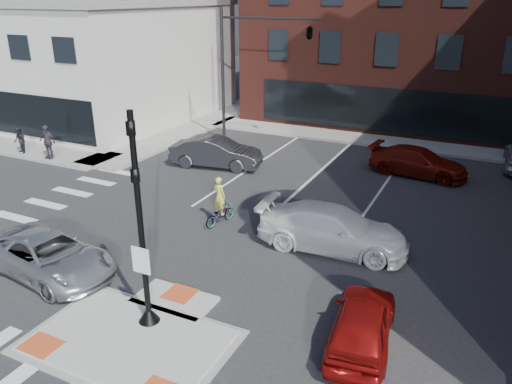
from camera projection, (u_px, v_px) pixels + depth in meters
The scene contains 17 objects.
ground at pixel (141, 332), 13.71m from camera, with size 120.00×120.00×0.00m, color #28282B.
refuge_island at pixel (135, 336), 13.48m from camera, with size 5.40×4.65×0.13m.
sidewalk_nw at pixel (83, 132), 33.28m from camera, with size 23.50×20.50×0.15m.
sidewalk_n at pixel (404, 143), 30.84m from camera, with size 26.00×3.00×0.15m, color gray.
building_nw at pixel (69, 57), 37.79m from camera, with size 20.40×16.40×14.40m.
building_n at pixel (442, 7), 36.33m from camera, with size 24.40×18.40×15.50m.
building_far_left at pixel (396, 29), 56.93m from camera, with size 10.00×12.00×10.00m, color slate.
signal_pole at pixel (143, 250), 13.17m from camera, with size 0.60×0.60×5.98m.
mast_arm_signal at pixel (284, 41), 27.87m from camera, with size 6.10×2.24×8.00m.
silver_suv at pixel (48, 255), 16.32m from camera, with size 2.30×4.98×1.38m, color #B8BBBF.
red_sedan at pixel (362, 323), 13.01m from camera, with size 1.56×3.88×1.32m, color maroon.
white_pickup at pixel (333, 229), 17.97m from camera, with size 2.21×5.43×1.58m, color white.
bg_car_dark at pixel (216, 152), 26.60m from camera, with size 1.68×4.83×1.59m, color #292A2E.
bg_car_red at pixel (418, 162), 25.37m from camera, with size 1.98×4.87×1.41m, color maroon.
cyclist at pixel (220, 208), 19.92m from camera, with size 0.91×1.65×2.02m.
pedestrian_a at pixel (20, 140), 28.38m from camera, with size 0.73×0.57×1.51m, color black.
pedestrian_b at pixel (47, 142), 27.41m from camera, with size 1.10×0.46×1.88m, color #38333E.
Camera 1 is at (7.81, -8.78, 8.65)m, focal length 35.00 mm.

